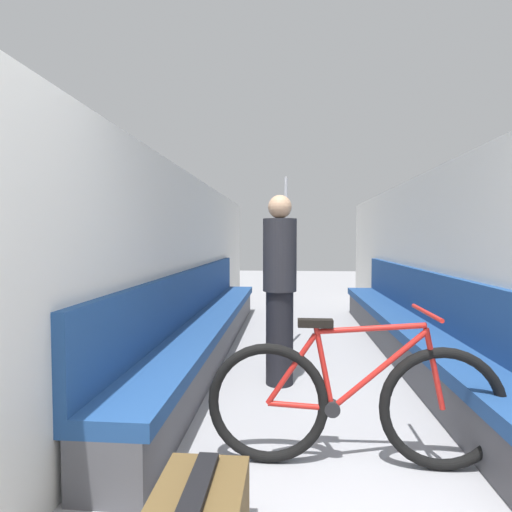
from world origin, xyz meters
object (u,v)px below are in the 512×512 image
passenger_standing (280,287)px  bicycle (353,403)px  grab_pole_near (286,266)px  bench_seat_row_right (409,330)px  bench_seat_row_left (207,327)px

passenger_standing → bicycle: bearing=-155.8°
bicycle → grab_pole_near: 2.52m
bench_seat_row_right → bicycle: bearing=-113.5°
bench_seat_row_right → bicycle: (-0.94, -2.16, 0.07)m
bench_seat_row_left → bench_seat_row_right: size_ratio=1.00×
grab_pole_near → passenger_standing: 1.15m
bicycle → grab_pole_near: (-0.41, 2.41, 0.62)m
bench_seat_row_left → bicycle: bearing=-59.1°
bench_seat_row_right → grab_pole_near: (-1.35, 0.25, 0.68)m
bench_seat_row_left → passenger_standing: bearing=-46.5°
bench_seat_row_left → bench_seat_row_right: 2.24m
bicycle → grab_pole_near: size_ratio=0.83×
bench_seat_row_left → passenger_standing: (0.84, -0.89, 0.57)m
grab_pole_near → passenger_standing: size_ratio=1.20×
bench_seat_row_left → bicycle: size_ratio=3.14×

